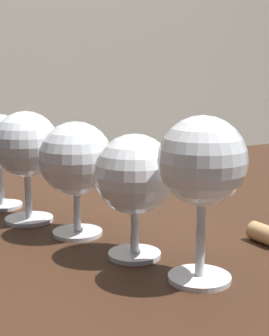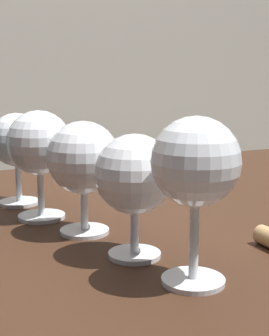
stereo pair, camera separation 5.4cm
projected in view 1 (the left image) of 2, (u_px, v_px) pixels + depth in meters
name	position (u px, v px, depth m)	size (l,w,h in m)	color
dining_table	(98.00, 270.00, 0.74)	(1.60, 0.76, 0.72)	#382114
wine_glass_chardonnay	(202.00, 163.00, 0.47)	(0.08, 0.08, 0.16)	white
wine_glass_merlot	(134.00, 177.00, 0.54)	(0.09, 0.09, 0.13)	white
wine_glass_amber	(76.00, 160.00, 0.61)	(0.09, 0.09, 0.14)	white
wine_glass_rose	(26.00, 146.00, 0.67)	(0.09, 0.09, 0.15)	white
cork	(266.00, 235.00, 0.59)	(0.02, 0.02, 0.04)	tan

